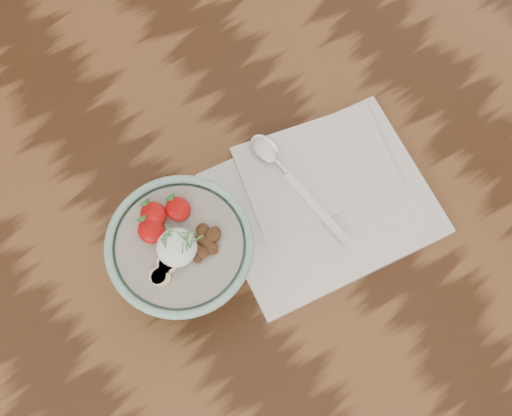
{
  "coord_description": "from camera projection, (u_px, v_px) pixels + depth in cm",
  "views": [
    {
      "loc": [
        -6.63,
        -29.51,
        160.54
      ],
      "look_at": [
        9.59,
        -7.55,
        85.11
      ],
      "focal_mm": 50.0,
      "sensor_mm": 36.0,
      "label": 1
    }
  ],
  "objects": [
    {
      "name": "breakfast_bowl",
      "position": [
        182.0,
        253.0,
        0.83
      ],
      "size": [
        16.89,
        16.89,
        11.25
      ],
      "rotation": [
        0.0,
        0.0,
        0.27
      ],
      "color": "#85B39F",
      "rests_on": "table"
    },
    {
      "name": "napkin",
      "position": [
        322.0,
        196.0,
        0.91
      ],
      "size": [
        29.57,
        25.78,
        1.61
      ],
      "rotation": [
        0.0,
        0.0,
        -0.18
      ],
      "color": "silver",
      "rests_on": "table"
    },
    {
      "name": "spoon",
      "position": [
        277.0,
        163.0,
        0.91
      ],
      "size": [
        3.28,
        18.36,
        0.96
      ],
      "rotation": [
        0.0,
        0.0,
        0.04
      ],
      "color": "silver",
      "rests_on": "napkin"
    },
    {
      "name": "table",
      "position": [
        168.0,
        253.0,
        0.99
      ],
      "size": [
        160.0,
        90.0,
        75.0
      ],
      "color": "#351C0D",
      "rests_on": "ground"
    }
  ]
}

